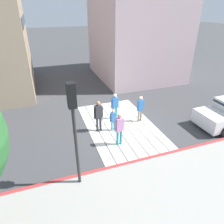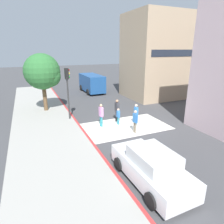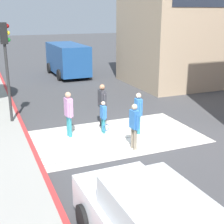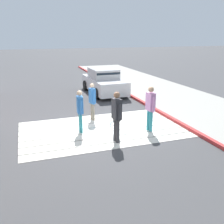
{
  "view_description": "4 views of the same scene",
  "coord_description": "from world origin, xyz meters",
  "px_view_note": "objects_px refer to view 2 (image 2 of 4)",
  "views": [
    {
      "loc": [
        -9.68,
        3.96,
        6.38
      ],
      "look_at": [
        0.51,
        0.33,
        0.71
      ],
      "focal_mm": 33.28,
      "sensor_mm": 36.0,
      "label": 1
    },
    {
      "loc": [
        -6.54,
        -12.35,
        5.66
      ],
      "look_at": [
        -0.67,
        1.04,
        0.94
      ],
      "focal_mm": 31.44,
      "sensor_mm": 36.0,
      "label": 2
    },
    {
      "loc": [
        -4.66,
        -10.64,
        4.63
      ],
      "look_at": [
        0.1,
        0.77,
        0.77
      ],
      "focal_mm": 51.49,
      "sensor_mm": 36.0,
      "label": 3
    },
    {
      "loc": [
        2.77,
        9.2,
        3.67
      ],
      "look_at": [
        -0.19,
        0.6,
        0.88
      ],
      "focal_mm": 40.95,
      "sensor_mm": 36.0,
      "label": 4
    }
  ],
  "objects_px": {
    "pedestrian_adult_lead": "(135,120)",
    "pedestrian_adult_trailing": "(136,113)",
    "van_down_street": "(92,83)",
    "pedestrian_child_with_racket": "(118,116)",
    "car_parked_near_curb": "(151,167)",
    "pedestrian_teen_behind": "(117,109)",
    "street_tree": "(44,73)",
    "pedestrian_adult_side": "(101,114)",
    "traffic_light_corner": "(68,84)"
  },
  "relations": [
    {
      "from": "pedestrian_adult_lead",
      "to": "pedestrian_adult_trailing",
      "type": "relative_size",
      "value": 0.99
    },
    {
      "from": "van_down_street",
      "to": "pedestrian_child_with_racket",
      "type": "xyz_separation_m",
      "value": [
        -1.91,
        -12.4,
        -0.54
      ]
    },
    {
      "from": "car_parked_near_curb",
      "to": "pedestrian_child_with_racket",
      "type": "distance_m",
      "value": 7.01
    },
    {
      "from": "van_down_street",
      "to": "pedestrian_teen_behind",
      "type": "distance_m",
      "value": 11.76
    },
    {
      "from": "street_tree",
      "to": "pedestrian_adult_side",
      "type": "bearing_deg",
      "value": -59.61
    },
    {
      "from": "street_tree",
      "to": "pedestrian_child_with_racket",
      "type": "height_order",
      "value": "street_tree"
    },
    {
      "from": "traffic_light_corner",
      "to": "street_tree",
      "type": "distance_m",
      "value": 3.62
    },
    {
      "from": "van_down_street",
      "to": "traffic_light_corner",
      "type": "relative_size",
      "value": 1.23
    },
    {
      "from": "pedestrian_adult_lead",
      "to": "pedestrian_child_with_racket",
      "type": "bearing_deg",
      "value": 102.78
    },
    {
      "from": "pedestrian_adult_side",
      "to": "pedestrian_teen_behind",
      "type": "xyz_separation_m",
      "value": [
        1.59,
        0.59,
        0.02
      ]
    },
    {
      "from": "pedestrian_teen_behind",
      "to": "pedestrian_child_with_racket",
      "type": "relative_size",
      "value": 1.38
    },
    {
      "from": "car_parked_near_curb",
      "to": "traffic_light_corner",
      "type": "xyz_separation_m",
      "value": [
        -1.58,
        9.4,
        2.3
      ]
    },
    {
      "from": "van_down_street",
      "to": "pedestrian_child_with_racket",
      "type": "distance_m",
      "value": 12.56
    },
    {
      "from": "car_parked_near_curb",
      "to": "pedestrian_teen_behind",
      "type": "bearing_deg",
      "value": 75.97
    },
    {
      "from": "pedestrian_adult_lead",
      "to": "pedestrian_adult_trailing",
      "type": "xyz_separation_m",
      "value": [
        0.82,
        1.3,
        0.01
      ]
    },
    {
      "from": "car_parked_near_curb",
      "to": "street_tree",
      "type": "xyz_separation_m",
      "value": [
        -3.03,
        12.66,
        2.9
      ]
    },
    {
      "from": "van_down_street",
      "to": "street_tree",
      "type": "relative_size",
      "value": 0.98
    },
    {
      "from": "pedestrian_child_with_racket",
      "to": "street_tree",
      "type": "bearing_deg",
      "value": 128.68
    },
    {
      "from": "van_down_street",
      "to": "pedestrian_adult_trailing",
      "type": "xyz_separation_m",
      "value": [
        -0.66,
        -12.96,
        -0.31
      ]
    },
    {
      "from": "street_tree",
      "to": "car_parked_near_curb",
      "type": "bearing_deg",
      "value": -76.53
    },
    {
      "from": "van_down_street",
      "to": "traffic_light_corner",
      "type": "height_order",
      "value": "traffic_light_corner"
    },
    {
      "from": "street_tree",
      "to": "pedestrian_child_with_racket",
      "type": "bearing_deg",
      "value": -51.32
    },
    {
      "from": "pedestrian_adult_side",
      "to": "car_parked_near_curb",
      "type": "bearing_deg",
      "value": -92.44
    },
    {
      "from": "traffic_light_corner",
      "to": "pedestrian_adult_lead",
      "type": "relative_size",
      "value": 2.57
    },
    {
      "from": "street_tree",
      "to": "pedestrian_adult_lead",
      "type": "bearing_deg",
      "value": -56.48
    },
    {
      "from": "car_parked_near_curb",
      "to": "pedestrian_adult_trailing",
      "type": "bearing_deg",
      "value": 65.18
    },
    {
      "from": "car_parked_near_curb",
      "to": "pedestrian_teen_behind",
      "type": "relative_size",
      "value": 2.39
    },
    {
      "from": "pedestrian_teen_behind",
      "to": "pedestrian_child_with_racket",
      "type": "distance_m",
      "value": 0.86
    },
    {
      "from": "pedestrian_teen_behind",
      "to": "pedestrian_child_with_racket",
      "type": "height_order",
      "value": "pedestrian_teen_behind"
    },
    {
      "from": "pedestrian_adult_trailing",
      "to": "pedestrian_teen_behind",
      "type": "distance_m",
      "value": 1.66
    },
    {
      "from": "pedestrian_child_with_racket",
      "to": "van_down_street",
      "type": "bearing_deg",
      "value": 81.26
    },
    {
      "from": "traffic_light_corner",
      "to": "pedestrian_adult_trailing",
      "type": "relative_size",
      "value": 2.56
    },
    {
      "from": "pedestrian_adult_lead",
      "to": "street_tree",
      "type": "bearing_deg",
      "value": 123.52
    },
    {
      "from": "traffic_light_corner",
      "to": "pedestrian_adult_lead",
      "type": "height_order",
      "value": "traffic_light_corner"
    },
    {
      "from": "car_parked_near_curb",
      "to": "pedestrian_adult_lead",
      "type": "distance_m",
      "value": 5.38
    },
    {
      "from": "pedestrian_adult_lead",
      "to": "pedestrian_adult_trailing",
      "type": "height_order",
      "value": "pedestrian_adult_trailing"
    },
    {
      "from": "pedestrian_adult_lead",
      "to": "pedestrian_adult_side",
      "type": "height_order",
      "value": "pedestrian_adult_side"
    },
    {
      "from": "street_tree",
      "to": "pedestrian_child_with_racket",
      "type": "distance_m",
      "value": 8.03
    },
    {
      "from": "car_parked_near_curb",
      "to": "street_tree",
      "type": "bearing_deg",
      "value": 103.47
    },
    {
      "from": "van_down_street",
      "to": "street_tree",
      "type": "height_order",
      "value": "street_tree"
    },
    {
      "from": "pedestrian_adult_side",
      "to": "pedestrian_teen_behind",
      "type": "bearing_deg",
      "value": 20.34
    },
    {
      "from": "pedestrian_adult_side",
      "to": "pedestrian_child_with_racket",
      "type": "relative_size",
      "value": 1.35
    },
    {
      "from": "street_tree",
      "to": "pedestrian_teen_behind",
      "type": "xyz_separation_m",
      "value": [
        4.92,
        -5.09,
        -2.57
      ]
    },
    {
      "from": "street_tree",
      "to": "pedestrian_adult_lead",
      "type": "relative_size",
      "value": 3.23
    },
    {
      "from": "pedestrian_teen_behind",
      "to": "pedestrian_child_with_racket",
      "type": "bearing_deg",
      "value": -107.68
    },
    {
      "from": "street_tree",
      "to": "pedestrian_teen_behind",
      "type": "relative_size",
      "value": 2.93
    },
    {
      "from": "van_down_street",
      "to": "pedestrian_adult_side",
      "type": "bearing_deg",
      "value": -104.91
    },
    {
      "from": "van_down_street",
      "to": "street_tree",
      "type": "bearing_deg",
      "value": -135.13
    },
    {
      "from": "pedestrian_teen_behind",
      "to": "van_down_street",
      "type": "bearing_deg",
      "value": 81.87
    },
    {
      "from": "van_down_street",
      "to": "pedestrian_adult_side",
      "type": "relative_size",
      "value": 2.94
    }
  ]
}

